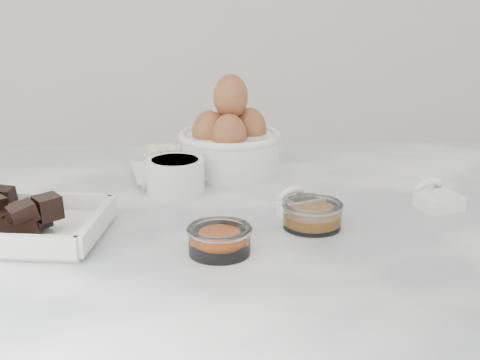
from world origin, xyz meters
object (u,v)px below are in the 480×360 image
(egg_bowl, at_px, (230,141))
(salt_spoon, at_px, (436,197))
(sugar_ramekin, at_px, (175,175))
(honey_bowl, at_px, (312,214))
(butter_plate, at_px, (170,167))
(zest_bowl, at_px, (219,239))
(chocolate_dish, at_px, (19,219))
(vanilla_spoon, at_px, (298,206))

(egg_bowl, relative_size, salt_spoon, 2.14)
(sugar_ramekin, relative_size, honey_bowl, 1.08)
(sugar_ramekin, bearing_deg, butter_plate, 98.78)
(zest_bowl, height_order, salt_spoon, salt_spoon)
(egg_bowl, bearing_deg, sugar_ramekin, -129.45)
(egg_bowl, bearing_deg, zest_bowl, -93.96)
(honey_bowl, bearing_deg, butter_plate, 130.50)
(butter_plate, bearing_deg, chocolate_dish, -126.09)
(vanilla_spoon, bearing_deg, butter_plate, 135.04)
(sugar_ramekin, bearing_deg, zest_bowl, -74.76)
(chocolate_dish, bearing_deg, salt_spoon, 8.29)
(egg_bowl, relative_size, zest_bowl, 2.16)
(egg_bowl, xyz_separation_m, zest_bowl, (-0.02, -0.35, -0.04))
(zest_bowl, xyz_separation_m, vanilla_spoon, (0.12, 0.13, -0.01))
(honey_bowl, relative_size, zest_bowl, 1.02)
(sugar_ramekin, xyz_separation_m, zest_bowl, (0.07, -0.24, -0.01))
(chocolate_dish, distance_m, egg_bowl, 0.41)
(sugar_ramekin, distance_m, egg_bowl, 0.14)
(butter_plate, distance_m, zest_bowl, 0.33)
(sugar_ramekin, relative_size, salt_spoon, 1.10)
(sugar_ramekin, xyz_separation_m, salt_spoon, (0.39, -0.09, -0.01))
(honey_bowl, xyz_separation_m, zest_bowl, (-0.13, -0.08, 0.00))
(vanilla_spoon, bearing_deg, sugar_ramekin, 148.74)
(butter_plate, relative_size, salt_spoon, 1.79)
(honey_bowl, height_order, salt_spoon, salt_spoon)
(zest_bowl, relative_size, salt_spoon, 0.99)
(chocolate_dish, relative_size, honey_bowl, 2.85)
(chocolate_dish, bearing_deg, zest_bowl, -14.55)
(sugar_ramekin, xyz_separation_m, honey_bowl, (0.19, -0.16, -0.01))
(butter_plate, xyz_separation_m, vanilla_spoon, (0.19, -0.19, -0.00))
(zest_bowl, bearing_deg, butter_plate, 103.60)
(chocolate_dish, height_order, honey_bowl, chocolate_dish)
(egg_bowl, xyz_separation_m, honey_bowl, (0.10, -0.27, -0.04))
(egg_bowl, relative_size, vanilla_spoon, 2.18)
(chocolate_dish, distance_m, honey_bowl, 0.39)
(sugar_ramekin, relative_size, egg_bowl, 0.51)
(egg_bowl, distance_m, zest_bowl, 0.35)
(zest_bowl, bearing_deg, sugar_ramekin, 105.24)
(butter_plate, distance_m, egg_bowl, 0.11)
(chocolate_dish, relative_size, butter_plate, 1.62)
(chocolate_dish, xyz_separation_m, honey_bowl, (0.39, 0.01, -0.00))
(chocolate_dish, distance_m, vanilla_spoon, 0.39)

